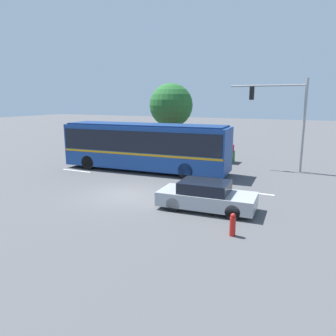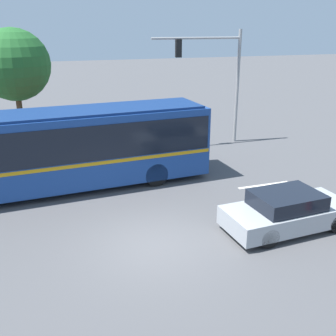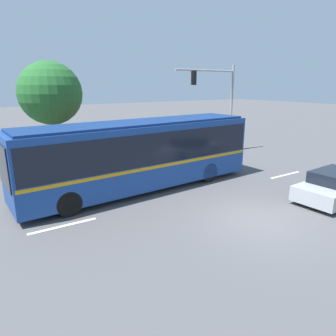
% 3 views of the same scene
% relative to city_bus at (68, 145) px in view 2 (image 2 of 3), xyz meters
% --- Properties ---
extents(ground_plane, '(140.00, 140.00, 0.00)m').
position_rel_city_bus_xyz_m(ground_plane, '(1.95, -5.57, -1.85)').
color(ground_plane, '#4C4C4F').
extents(city_bus, '(11.75, 3.22, 3.25)m').
position_rel_city_bus_xyz_m(city_bus, '(0.00, 0.00, 0.00)').
color(city_bus, navy).
rests_on(city_bus, ground).
extents(sedan_foreground, '(4.42, 2.07, 1.30)m').
position_rel_city_bus_xyz_m(sedan_foreground, '(6.46, -5.93, -1.23)').
color(sedan_foreground, '#9EA3A8').
rests_on(sedan_foreground, ground).
extents(traffic_light_pole, '(5.09, 0.24, 6.24)m').
position_rel_city_bus_xyz_m(traffic_light_pole, '(8.61, 4.20, 2.24)').
color(traffic_light_pole, gray).
rests_on(traffic_light_pole, ground).
extents(flowering_hedge, '(7.61, 1.37, 1.35)m').
position_rel_city_bus_xyz_m(flowering_hedge, '(1.00, 5.39, -1.18)').
color(flowering_hedge, '#286028').
rests_on(flowering_hedge, ground).
extents(street_tree_left, '(4.04, 4.04, 6.35)m').
position_rel_city_bus_xyz_m(street_tree_left, '(-1.98, 8.59, 2.47)').
color(street_tree_left, brown).
rests_on(street_tree_left, ground).
extents(lane_stripe_near, '(2.40, 0.16, 0.01)m').
position_rel_city_bus_xyz_m(lane_stripe_near, '(7.80, -2.37, -1.84)').
color(lane_stripe_near, silver).
rests_on(lane_stripe_near, ground).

